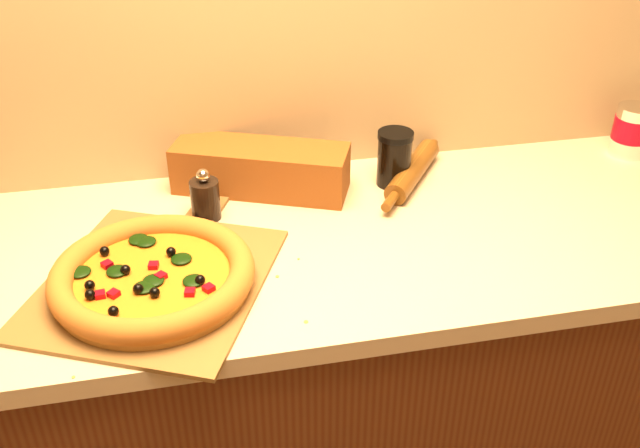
{
  "coord_description": "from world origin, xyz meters",
  "views": [
    {
      "loc": [
        -0.17,
        0.2,
        1.71
      ],
      "look_at": [
        0.08,
        1.38,
        0.96
      ],
      "focal_mm": 40.0,
      "sensor_mm": 36.0,
      "label": 1
    }
  ],
  "objects": [
    {
      "name": "pizza",
      "position": [
        -0.25,
        1.3,
        0.93
      ],
      "size": [
        0.38,
        0.38,
        0.05
      ],
      "color": "#C08030",
      "rests_on": "pizza_peel"
    },
    {
      "name": "pizza_peel",
      "position": [
        -0.24,
        1.34,
        0.9
      ],
      "size": [
        0.55,
        0.65,
        0.01
      ],
      "rotation": [
        0.0,
        0.0,
        -0.43
      ],
      "color": "brown",
      "rests_on": "countertop"
    },
    {
      "name": "pepper_grinder",
      "position": [
        -0.14,
        1.55,
        0.95
      ],
      "size": [
        0.06,
        0.06,
        0.12
      ],
      "color": "black",
      "rests_on": "countertop"
    },
    {
      "name": "countertop",
      "position": [
        0.0,
        1.43,
        0.88
      ],
      "size": [
        2.84,
        0.68,
        0.04
      ],
      "primitive_type": "cube",
      "color": "#BFB395",
      "rests_on": "cabinet"
    },
    {
      "name": "bread_bag",
      "position": [
        -0.0,
        1.65,
        0.95
      ],
      "size": [
        0.42,
        0.27,
        0.11
      ],
      "primitive_type": "cube",
      "rotation": [
        0.0,
        0.0,
        -0.39
      ],
      "color": "brown",
      "rests_on": "countertop"
    },
    {
      "name": "rolling_pin",
      "position": [
        0.35,
        1.62,
        0.93
      ],
      "size": [
        0.24,
        0.32,
        0.05
      ],
      "rotation": [
        0.0,
        0.0,
        0.94
      ],
      "color": "#502E0D",
      "rests_on": "countertop"
    },
    {
      "name": "coffee_canister",
      "position": [
        0.94,
        1.64,
        0.97
      ],
      "size": [
        0.09,
        0.09,
        0.13
      ],
      "color": "silver",
      "rests_on": "countertop"
    },
    {
      "name": "bottle_cap",
      "position": [
        -0.29,
        1.31,
        0.9
      ],
      "size": [
        0.03,
        0.03,
        0.01
      ],
      "primitive_type": "cylinder",
      "rotation": [
        0.0,
        0.0,
        0.03
      ],
      "color": "black",
      "rests_on": "countertop"
    },
    {
      "name": "cabinet",
      "position": [
        0.0,
        1.43,
        0.43
      ],
      "size": [
        2.8,
        0.65,
        0.86
      ],
      "primitive_type": "cube",
      "color": "#4E2310",
      "rests_on": "ground"
    },
    {
      "name": "dark_jar",
      "position": [
        0.3,
        1.61,
        0.97
      ],
      "size": [
        0.08,
        0.08,
        0.13
      ],
      "color": "black",
      "rests_on": "countertop"
    }
  ]
}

